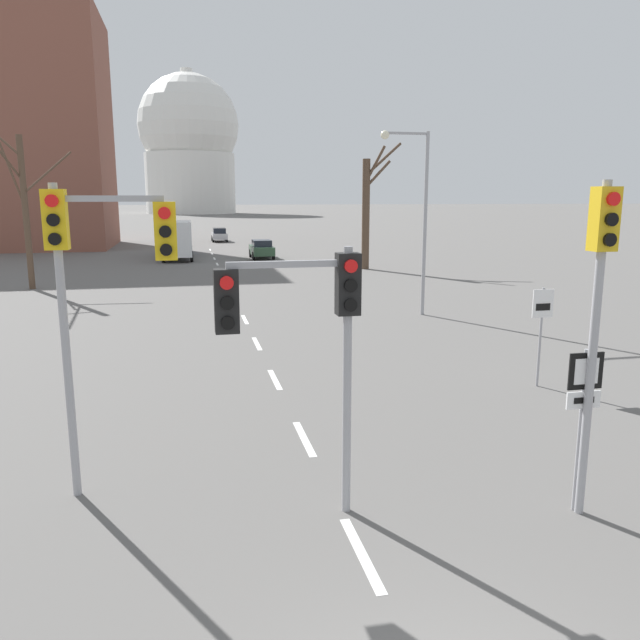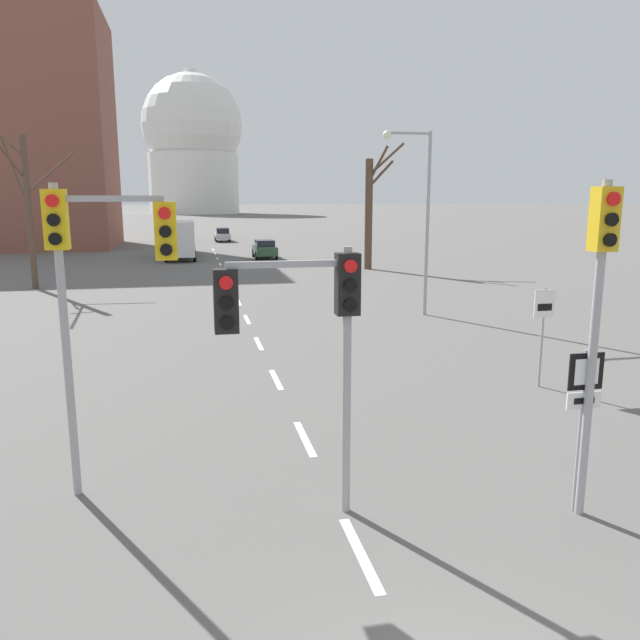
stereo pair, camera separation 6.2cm
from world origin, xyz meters
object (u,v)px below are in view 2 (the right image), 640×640
at_px(sedan_near_left, 265,249).
at_px(sedan_mid_centre, 222,235).
at_px(delivery_truck, 180,239).
at_px(speed_limit_sign, 543,320).
at_px(traffic_signal_near_left, 97,263).
at_px(sedan_near_right, 182,245).
at_px(route_sign_post, 583,402).
at_px(street_lamp_right, 419,204).
at_px(traffic_signal_centre_tall, 305,317).
at_px(traffic_signal_near_right, 599,289).

xyz_separation_m(sedan_near_left, sedan_mid_centre, (-2.37, 21.06, -0.02)).
distance_m(sedan_near_left, delivery_truck, 6.98).
bearing_deg(speed_limit_sign, traffic_signal_near_left, -159.31).
relative_size(traffic_signal_near_left, speed_limit_sign, 1.95).
xyz_separation_m(sedan_near_left, sedan_near_right, (-6.85, 6.23, -0.01)).
height_order(speed_limit_sign, sedan_near_right, speed_limit_sign).
bearing_deg(sedan_near_right, route_sign_post, -82.30).
bearing_deg(speed_limit_sign, street_lamp_right, 87.87).
distance_m(traffic_signal_near_left, sedan_mid_centre, 62.81).
height_order(traffic_signal_near_left, street_lamp_right, street_lamp_right).
relative_size(traffic_signal_centre_tall, sedan_mid_centre, 1.01).
distance_m(traffic_signal_near_right, speed_limit_sign, 7.41).
xyz_separation_m(route_sign_post, street_lamp_right, (3.55, 17.00, 2.93)).
relative_size(route_sign_post, sedan_near_right, 0.70).
relative_size(traffic_signal_near_left, sedan_near_left, 1.30).
bearing_deg(speed_limit_sign, traffic_signal_near_right, -115.81).
relative_size(route_sign_post, sedan_near_left, 0.67).
relative_size(traffic_signal_near_right, sedan_near_left, 1.31).
relative_size(route_sign_post, delivery_truck, 0.38).
bearing_deg(traffic_signal_near_left, street_lamp_right, 52.85).
bearing_deg(sedan_near_left, traffic_signal_near_right, -90.08).
xyz_separation_m(route_sign_post, sedan_mid_centre, (-2.27, 64.82, -1.10)).
bearing_deg(street_lamp_right, sedan_near_right, 107.35).
bearing_deg(sedan_mid_centre, sedan_near_right, -106.84).
height_order(traffic_signal_near_left, delivery_truck, traffic_signal_near_left).
xyz_separation_m(route_sign_post, sedan_near_left, (0.10, 43.76, -1.07)).
height_order(sedan_near_right, sedan_mid_centre, sedan_near_right).
relative_size(traffic_signal_centre_tall, sedan_near_right, 1.12).
relative_size(street_lamp_right, sedan_near_left, 1.90).
distance_m(sedan_near_right, sedan_mid_centre, 15.49).
xyz_separation_m(speed_limit_sign, delivery_truck, (-9.95, 38.03, -0.15)).
bearing_deg(traffic_signal_near_right, street_lamp_right, 78.37).
height_order(street_lamp_right, delivery_truck, street_lamp_right).
bearing_deg(sedan_near_right, traffic_signal_centre_tall, -87.24).
xyz_separation_m(traffic_signal_near_right, traffic_signal_near_left, (-7.61, 2.40, 0.32)).
bearing_deg(traffic_signal_centre_tall, street_lamp_right, 63.93).
distance_m(street_lamp_right, sedan_near_left, 27.28).
distance_m(traffic_signal_near_left, delivery_truck, 42.15).
height_order(traffic_signal_centre_tall, delivery_truck, traffic_signal_centre_tall).
bearing_deg(traffic_signal_near_right, traffic_signal_near_left, 162.46).
bearing_deg(sedan_near_right, traffic_signal_near_right, -82.28).
bearing_deg(traffic_signal_near_left, route_sign_post, -17.03).
distance_m(traffic_signal_centre_tall, delivery_truck, 43.71).
height_order(traffic_signal_centre_tall, sedan_mid_centre, traffic_signal_centre_tall).
height_order(traffic_signal_near_right, traffic_signal_centre_tall, traffic_signal_near_right).
relative_size(sedan_near_right, delivery_truck, 0.54).
bearing_deg(sedan_mid_centre, speed_limit_sign, -84.69).
height_order(traffic_signal_near_right, speed_limit_sign, traffic_signal_near_right).
relative_size(traffic_signal_near_right, sedan_mid_centre, 1.23).
xyz_separation_m(speed_limit_sign, sedan_mid_centre, (-5.43, 58.45, -1.07)).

